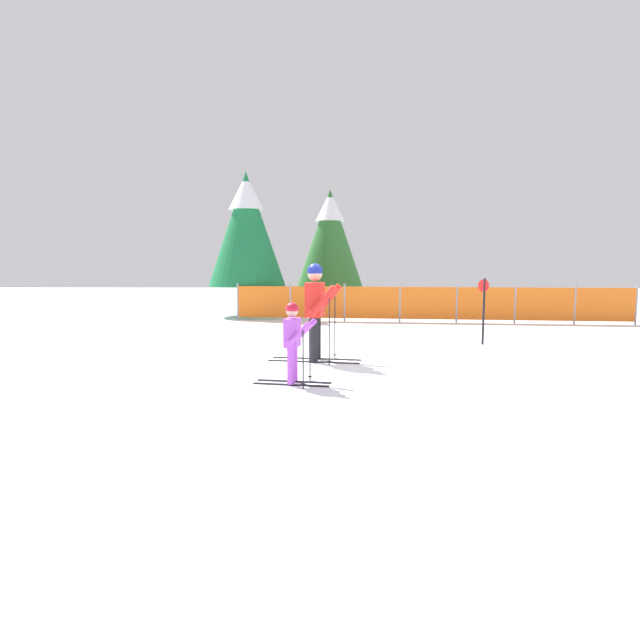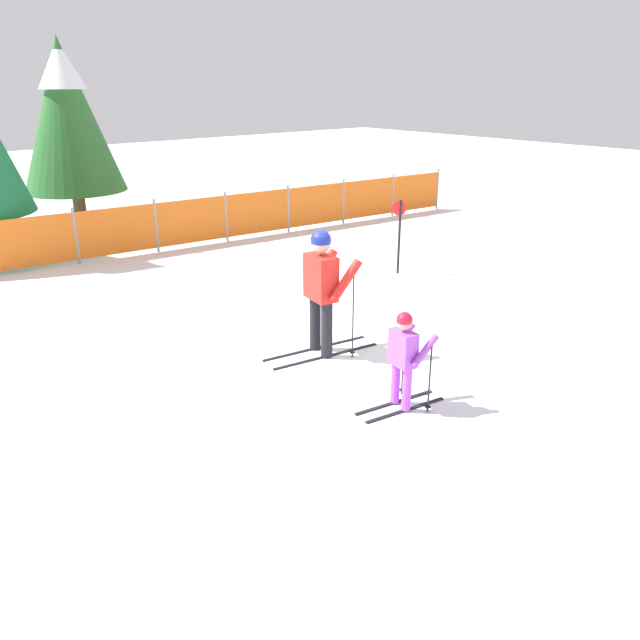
{
  "view_description": "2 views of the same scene",
  "coord_description": "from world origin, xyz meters",
  "px_view_note": "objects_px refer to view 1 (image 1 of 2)",
  "views": [
    {
      "loc": [
        0.3,
        -9.21,
        1.73
      ],
      "look_at": [
        0.17,
        -0.72,
        0.81
      ],
      "focal_mm": 28.0,
      "sensor_mm": 36.0,
      "label": 1
    },
    {
      "loc": [
        -5.13,
        -6.38,
        3.65
      ],
      "look_at": [
        -0.42,
        -0.79,
        0.8
      ],
      "focal_mm": 35.0,
      "sensor_mm": 36.0,
      "label": 2
    }
  ],
  "objects_px": {
    "skier_child": "(293,337)",
    "trail_marker": "(484,304)",
    "conifer_near": "(247,227)",
    "skier_adult": "(316,303)",
    "conifer_far": "(330,236)",
    "safety_fence": "(428,303)"
  },
  "relations": [
    {
      "from": "skier_adult",
      "to": "trail_marker",
      "type": "xyz_separation_m",
      "value": [
        3.63,
        1.97,
        -0.16
      ]
    },
    {
      "from": "conifer_far",
      "to": "conifer_near",
      "type": "bearing_deg",
      "value": -149.14
    },
    {
      "from": "skier_child",
      "to": "conifer_far",
      "type": "xyz_separation_m",
      "value": [
        0.59,
        11.72,
        2.12
      ]
    },
    {
      "from": "skier_adult",
      "to": "conifer_near",
      "type": "height_order",
      "value": "conifer_near"
    },
    {
      "from": "skier_child",
      "to": "conifer_far",
      "type": "distance_m",
      "value": 11.92
    },
    {
      "from": "skier_child",
      "to": "safety_fence",
      "type": "xyz_separation_m",
      "value": [
        3.58,
        8.07,
        -0.11
      ]
    },
    {
      "from": "skier_child",
      "to": "conifer_near",
      "type": "bearing_deg",
      "value": 112.12
    },
    {
      "from": "conifer_far",
      "to": "trail_marker",
      "type": "bearing_deg",
      "value": -67.28
    },
    {
      "from": "safety_fence",
      "to": "trail_marker",
      "type": "distance_m",
      "value": 4.34
    },
    {
      "from": "skier_child",
      "to": "skier_adult",
      "type": "bearing_deg",
      "value": 90.12
    },
    {
      "from": "safety_fence",
      "to": "conifer_near",
      "type": "xyz_separation_m",
      "value": [
        -5.85,
        1.94,
        2.44
      ]
    },
    {
      "from": "safety_fence",
      "to": "trail_marker",
      "type": "bearing_deg",
      "value": -85.48
    },
    {
      "from": "skier_child",
      "to": "conifer_near",
      "type": "distance_m",
      "value": 10.52
    },
    {
      "from": "skier_child",
      "to": "trail_marker",
      "type": "distance_m",
      "value": 5.44
    },
    {
      "from": "conifer_near",
      "to": "trail_marker",
      "type": "relative_size",
      "value": 3.36
    },
    {
      "from": "skier_adult",
      "to": "skier_child",
      "type": "bearing_deg",
      "value": -89.85
    },
    {
      "from": "conifer_near",
      "to": "trail_marker",
      "type": "xyz_separation_m",
      "value": [
        6.19,
        -6.25,
        -2.13
      ]
    },
    {
      "from": "safety_fence",
      "to": "conifer_far",
      "type": "distance_m",
      "value": 5.22
    },
    {
      "from": "safety_fence",
      "to": "conifer_far",
      "type": "relative_size",
      "value": 2.62
    },
    {
      "from": "conifer_far",
      "to": "trail_marker",
      "type": "xyz_separation_m",
      "value": [
        3.33,
        -7.96,
        -1.93
      ]
    },
    {
      "from": "trail_marker",
      "to": "conifer_near",
      "type": "bearing_deg",
      "value": 134.71
    },
    {
      "from": "skier_child",
      "to": "conifer_near",
      "type": "xyz_separation_m",
      "value": [
        -2.27,
        10.01,
        2.33
      ]
    }
  ]
}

